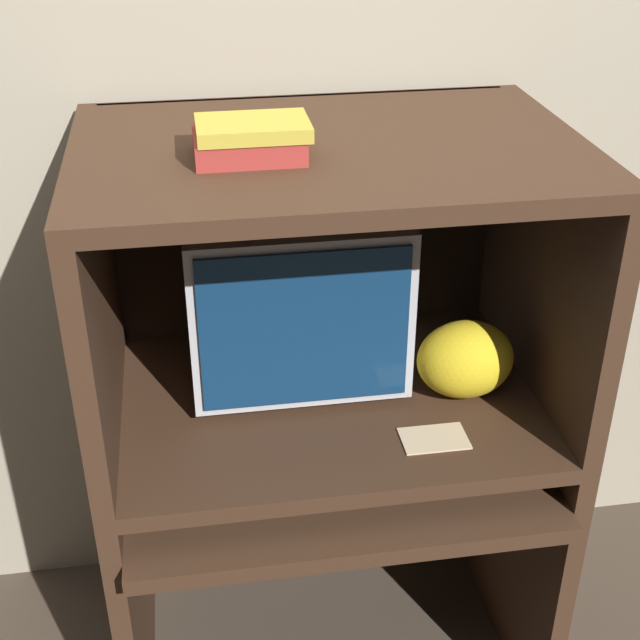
% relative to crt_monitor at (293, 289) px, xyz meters
% --- Properties ---
extents(wall_back, '(6.00, 0.06, 2.60)m').
position_rel_crt_monitor_xyz_m(wall_back, '(0.06, 0.28, 0.33)').
color(wall_back, gray).
rests_on(wall_back, ground_plane).
extents(desk_base, '(0.96, 0.70, 0.65)m').
position_rel_crt_monitor_xyz_m(desk_base, '(0.06, -0.16, -0.56)').
color(desk_base, '#382316').
rests_on(desk_base, ground_plane).
extents(desk_monitor_shelf, '(0.96, 0.66, 0.11)m').
position_rel_crt_monitor_xyz_m(desk_monitor_shelf, '(0.06, -0.11, -0.23)').
color(desk_monitor_shelf, '#382316').
rests_on(desk_monitor_shelf, desk_base).
extents(hutch_upper, '(0.96, 0.66, 0.57)m').
position_rel_crt_monitor_xyz_m(hutch_upper, '(0.06, -0.08, 0.18)').
color(hutch_upper, '#382316').
rests_on(hutch_upper, desk_monitor_shelf).
extents(crt_monitor, '(0.46, 0.38, 0.40)m').
position_rel_crt_monitor_xyz_m(crt_monitor, '(0.00, 0.00, 0.00)').
color(crt_monitor, '#B2B2B7').
rests_on(crt_monitor, desk_monitor_shelf).
extents(keyboard, '(0.44, 0.14, 0.03)m').
position_rel_crt_monitor_xyz_m(keyboard, '(-0.02, -0.26, -0.30)').
color(keyboard, beige).
rests_on(keyboard, desk_base).
extents(mouse, '(0.07, 0.05, 0.03)m').
position_rel_crt_monitor_xyz_m(mouse, '(0.27, -0.27, -0.30)').
color(mouse, '#B7B7B7').
rests_on(mouse, desk_base).
extents(snack_bag, '(0.21, 0.16, 0.17)m').
position_rel_crt_monitor_xyz_m(snack_bag, '(0.35, -0.15, -0.12)').
color(snack_bag, gold).
rests_on(snack_bag, desk_monitor_shelf).
extents(book_stack, '(0.20, 0.15, 0.07)m').
position_rel_crt_monitor_xyz_m(book_stack, '(-0.09, -0.17, 0.39)').
color(book_stack, maroon).
rests_on(book_stack, hutch_upper).
extents(paper_card, '(0.13, 0.09, 0.00)m').
position_rel_crt_monitor_xyz_m(paper_card, '(0.24, -0.30, -0.20)').
color(paper_card, '#CCB28C').
rests_on(paper_card, desk_monitor_shelf).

